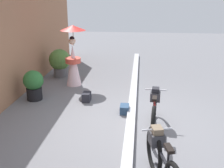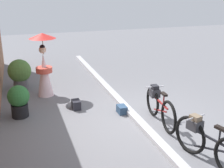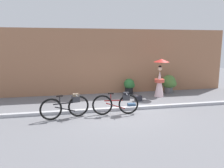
{
  "view_description": "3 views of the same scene",
  "coord_description": "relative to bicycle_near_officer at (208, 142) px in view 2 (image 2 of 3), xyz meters",
  "views": [
    {
      "loc": [
        -5.54,
        -0.16,
        2.87
      ],
      "look_at": [
        0.37,
        0.47,
        0.84
      ],
      "focal_mm": 43.1,
      "sensor_mm": 36.0,
      "label": 1
    },
    {
      "loc": [
        -6.0,
        2.66,
        3.23
      ],
      "look_at": [
        0.22,
        0.58,
        0.99
      ],
      "focal_mm": 46.34,
      "sensor_mm": 36.0,
      "label": 2
    },
    {
      "loc": [
        -2.07,
        -8.58,
        2.66
      ],
      "look_at": [
        -0.21,
        0.27,
        1.04
      ],
      "focal_mm": 36.28,
      "sensor_mm": 36.0,
      "label": 3
    }
  ],
  "objects": [
    {
      "name": "person_with_parasol",
      "position": [
        4.66,
        2.49,
        0.51
      ],
      "size": [
        0.79,
        0.79,
        1.92
      ],
      "color": "silver",
      "rests_on": "ground_plane"
    },
    {
      "name": "sidewalk_curb",
      "position": [
        2.05,
        0.55,
        -0.39
      ],
      "size": [
        14.0,
        0.2,
        0.12
      ],
      "primitive_type": "cube",
      "color": "#B2B2B7",
      "rests_on": "ground_plane"
    },
    {
      "name": "bicycle_far_side",
      "position": [
        1.88,
        0.04,
        -0.01
      ],
      "size": [
        1.77,
        0.48,
        0.85
      ],
      "color": "black",
      "rests_on": "ground_plane"
    },
    {
      "name": "potted_plant_by_door",
      "position": [
        5.53,
        3.19,
        0.1
      ],
      "size": [
        0.76,
        0.74,
        0.99
      ],
      "color": "#59595B",
      "rests_on": "ground_plane"
    },
    {
      "name": "ground_plane",
      "position": [
        2.05,
        0.55,
        -0.45
      ],
      "size": [
        30.0,
        30.0,
        0.0
      ],
      "primitive_type": "plane",
      "color": "slate"
    },
    {
      "name": "backpack_on_pavement",
      "position": [
        2.65,
        0.72,
        -0.34
      ],
      "size": [
        0.31,
        0.22,
        0.21
      ],
      "color": "navy",
      "rests_on": "ground_plane"
    },
    {
      "name": "backpack_spare",
      "position": [
        3.32,
        1.82,
        -0.32
      ],
      "size": [
        0.32,
        0.21,
        0.25
      ],
      "color": "#26262D",
      "rests_on": "ground_plane"
    },
    {
      "name": "bicycle_near_officer",
      "position": [
        0.0,
        0.0,
        0.0
      ],
      "size": [
        1.76,
        0.56,
        0.87
      ],
      "color": "black",
      "rests_on": "ground_plane"
    },
    {
      "name": "potted_plant_small",
      "position": [
        3.3,
        3.29,
        0.02
      ],
      "size": [
        0.57,
        0.55,
        0.85
      ],
      "color": "black",
      "rests_on": "ground_plane"
    }
  ]
}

